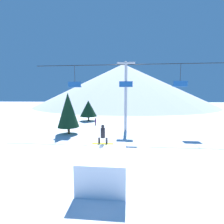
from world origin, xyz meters
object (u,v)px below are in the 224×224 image
object	(u,v)px
pine_tree_near	(68,110)
distant_skier	(96,121)
snow_ramp	(105,165)
snowboarder	(103,134)

from	to	relation	value
pine_tree_near	distant_skier	size ratio (longest dim) A/B	4.30
snow_ramp	snowboarder	distance (m)	2.04
snow_ramp	snowboarder	world-z (taller)	snowboarder
snowboarder	pine_tree_near	world-z (taller)	pine_tree_near
pine_tree_near	distant_skier	bearing A→B (deg)	67.46
snowboarder	snow_ramp	bearing A→B (deg)	-76.96
pine_tree_near	distant_skier	world-z (taller)	pine_tree_near
pine_tree_near	distant_skier	distance (m)	6.68
pine_tree_near	snow_ramp	bearing A→B (deg)	-58.79
snow_ramp	distant_skier	size ratio (longest dim) A/B	3.16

